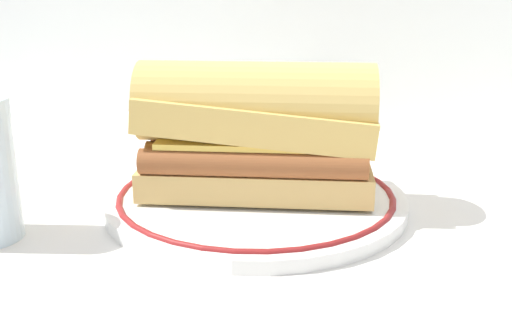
% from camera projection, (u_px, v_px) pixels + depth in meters
% --- Properties ---
extents(ground_plane, '(1.50, 1.50, 0.00)m').
position_uv_depth(ground_plane, '(282.00, 205.00, 0.58)').
color(ground_plane, silver).
extents(plate, '(0.28, 0.28, 0.01)m').
position_uv_depth(plate, '(256.00, 198.00, 0.57)').
color(plate, white).
rests_on(plate, ground_plane).
extents(sausage_sandwich, '(0.22, 0.14, 0.12)m').
position_uv_depth(sausage_sandwich, '(256.00, 129.00, 0.55)').
color(sausage_sandwich, tan).
rests_on(sausage_sandwich, plate).
extents(salt_shaker, '(0.03, 0.03, 0.08)m').
position_uv_depth(salt_shaker, '(309.00, 107.00, 0.81)').
color(salt_shaker, white).
rests_on(salt_shaker, ground_plane).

